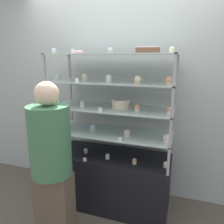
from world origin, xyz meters
name	(u,v)px	position (x,y,z in m)	size (l,w,h in m)	color
ground_plane	(112,203)	(0.00, 0.00, 0.00)	(20.00, 20.00, 0.00)	brown
back_wall	(123,93)	(0.00, 0.42, 1.30)	(8.00, 0.05, 2.60)	#A8B2AD
display_base	(112,180)	(0.00, 0.00, 0.32)	(1.32, 0.55, 0.64)	black
display_riser_lower	(112,133)	(0.00, 0.00, 0.91)	(1.32, 0.55, 0.28)	#99999E
display_riser_middle	(112,108)	(0.00, 0.00, 1.19)	(1.32, 0.55, 0.28)	#99999E
display_riser_upper	(112,82)	(0.00, 0.00, 1.47)	(1.32, 0.55, 0.28)	#99999E
display_riser_top	(112,55)	(0.00, 0.00, 1.75)	(1.32, 0.55, 0.28)	#99999E
layer_cake_centerpiece	(121,104)	(0.10, -0.02, 1.25)	(0.19, 0.19, 0.10)	beige
sheet_cake_frosted	(148,50)	(0.36, 0.05, 1.80)	(0.23, 0.13, 0.07)	brown
cupcake_0	(64,147)	(-0.60, -0.05, 0.67)	(0.05, 0.05, 0.06)	beige
cupcake_1	(86,151)	(-0.31, -0.05, 0.67)	(0.05, 0.05, 0.06)	#CCB28C
cupcake_2	(107,156)	(-0.01, -0.12, 0.67)	(0.05, 0.05, 0.06)	beige
cupcake_3	(134,161)	(0.29, -0.13, 0.67)	(0.05, 0.05, 0.06)	beige
cupcake_4	(166,165)	(0.61, -0.11, 0.67)	(0.05, 0.05, 0.06)	beige
price_tag_0	(85,160)	(-0.22, -0.25, 0.66)	(0.04, 0.00, 0.04)	white
cupcake_5	(62,125)	(-0.60, -0.07, 0.96)	(0.07, 0.07, 0.08)	beige
cupcake_6	(93,128)	(-0.21, -0.05, 0.96)	(0.07, 0.07, 0.08)	white
cupcake_7	(127,133)	(0.20, -0.09, 0.96)	(0.07, 0.07, 0.08)	white
cupcake_8	(167,138)	(0.60, -0.11, 0.96)	(0.07, 0.07, 0.08)	white
price_tag_1	(120,139)	(0.17, -0.25, 0.94)	(0.04, 0.00, 0.04)	white
cupcake_9	(58,103)	(-0.59, -0.12, 1.24)	(0.06, 0.06, 0.07)	white
cupcake_10	(82,104)	(-0.30, -0.12, 1.24)	(0.06, 0.06, 0.07)	white
cupcake_11	(137,108)	(0.30, -0.11, 1.24)	(0.06, 0.06, 0.07)	beige
cupcake_12	(170,110)	(0.61, -0.10, 1.24)	(0.06, 0.06, 0.07)	beige
price_tag_2	(100,110)	(-0.04, -0.25, 1.23)	(0.04, 0.00, 0.04)	white
cupcake_13	(58,77)	(-0.59, -0.09, 1.52)	(0.06, 0.06, 0.08)	beige
cupcake_14	(85,77)	(-0.29, -0.06, 1.52)	(0.06, 0.06, 0.08)	beige
cupcake_15	(109,78)	(0.00, -0.10, 1.52)	(0.06, 0.06, 0.08)	white
cupcake_16	(138,80)	(0.30, -0.14, 1.52)	(0.06, 0.06, 0.08)	#CCB28C
cupcake_17	(169,81)	(0.59, -0.12, 1.52)	(0.06, 0.06, 0.08)	#CCB28C
price_tag_3	(77,80)	(-0.28, -0.25, 1.51)	(0.04, 0.00, 0.04)	white
cupcake_18	(54,51)	(-0.60, -0.13, 1.79)	(0.05, 0.05, 0.06)	#CCB28C
cupcake_19	(110,50)	(0.01, -0.07, 1.79)	(0.05, 0.05, 0.06)	#CCB28C
cupcake_20	(172,50)	(0.60, -0.05, 1.79)	(0.05, 0.05, 0.06)	white
price_tag_4	(73,51)	(-0.31, -0.25, 1.79)	(0.04, 0.00, 0.04)	white
donut_glazed	(77,52)	(-0.39, 0.00, 1.78)	(0.13, 0.13, 0.03)	#EFB2BC
customer_figure	(52,162)	(-0.33, -0.69, 0.82)	(0.36, 0.36, 1.54)	brown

